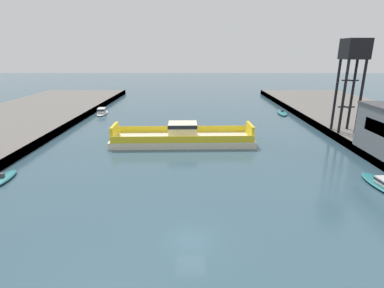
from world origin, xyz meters
TOP-DOWN VIEW (x-y plane):
  - ground_plane at (0.00, 0.00)m, footprint 400.00×400.00m
  - chain_ferry at (-1.61, 27.40)m, footprint 23.96×7.60m
  - moored_boat_near_left at (-22.85, 11.77)m, footprint 2.16×5.97m
  - moored_boat_near_right at (-22.56, 52.24)m, footprint 3.18×7.51m
  - moored_boat_mid_right at (22.43, 52.82)m, footprint 3.03×7.50m
  - crane_tower at (26.87, 30.69)m, footprint 3.75×3.75m

SIDE VIEW (x-z plane):
  - ground_plane at x=0.00m, z-range 0.00..0.00m
  - moored_boat_near_left at x=-22.85m, z-range -0.24..0.77m
  - moored_boat_mid_right at x=22.43m, z-range -0.24..0.81m
  - moored_boat_near_right at x=-22.56m, z-range -0.19..1.38m
  - chain_ferry at x=-1.61m, z-range -0.71..2.87m
  - crane_tower at x=26.87m, z-range 6.15..21.79m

